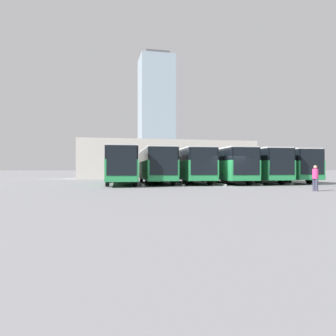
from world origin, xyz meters
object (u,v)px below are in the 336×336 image
object	(u,v)px
bus_4	(156,165)
pedestrian	(315,177)
bus_2	(224,165)
bus_3	(189,165)
bus_5	(121,164)
bus_1	(254,165)
bus_0	(280,165)

from	to	relation	value
bus_4	pedestrian	size ratio (longest dim) A/B	7.23
bus_2	bus_3	world-z (taller)	same
bus_5	pedestrian	size ratio (longest dim) A/B	7.23
bus_1	bus_3	xyz separation A→B (m)	(6.88, -0.52, 0.00)
bus_1	pedestrian	bearing A→B (deg)	84.57
bus_0	pedestrian	distance (m)	14.36
bus_4	pedestrian	xyz separation A→B (m)	(-8.27, 13.04, -0.98)
bus_4	bus_0	bearing A→B (deg)	-175.35
bus_1	bus_3	size ratio (longest dim) A/B	1.00
bus_2	bus_4	size ratio (longest dim) A/B	1.00
bus_3	bus_5	size ratio (longest dim) A/B	1.00
bus_1	bus_3	distance (m)	6.90
bus_1	bus_2	world-z (taller)	same
bus_0	pedestrian	world-z (taller)	bus_0
bus_3	pedestrian	bearing A→B (deg)	114.11
bus_0	bus_5	bearing A→B (deg)	7.22
bus_0	bus_5	xyz separation A→B (m)	(17.21, 1.01, 0.00)
bus_3	bus_5	bearing A→B (deg)	10.99
bus_0	bus_3	xyz separation A→B (m)	(10.33, 0.15, 0.00)
bus_2	bus_5	bearing A→B (deg)	4.40
bus_3	bus_4	distance (m)	3.44
bus_0	pedestrian	size ratio (longest dim) A/B	7.23
bus_0	bus_2	size ratio (longest dim) A/B	1.00
bus_5	pedestrian	bearing A→B (deg)	137.63
pedestrian	bus_2	bearing A→B (deg)	-4.87
bus_5	pedestrian	xyz separation A→B (m)	(-11.71, 12.22, -0.98)
bus_0	bus_1	world-z (taller)	same
bus_2	bus_3	distance (m)	3.53
bus_2	pedestrian	xyz separation A→B (m)	(-1.39, 12.32, -0.98)
bus_3	bus_5	distance (m)	6.94
pedestrian	bus_4	bearing A→B (deg)	21.08
bus_2	bus_4	world-z (taller)	same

